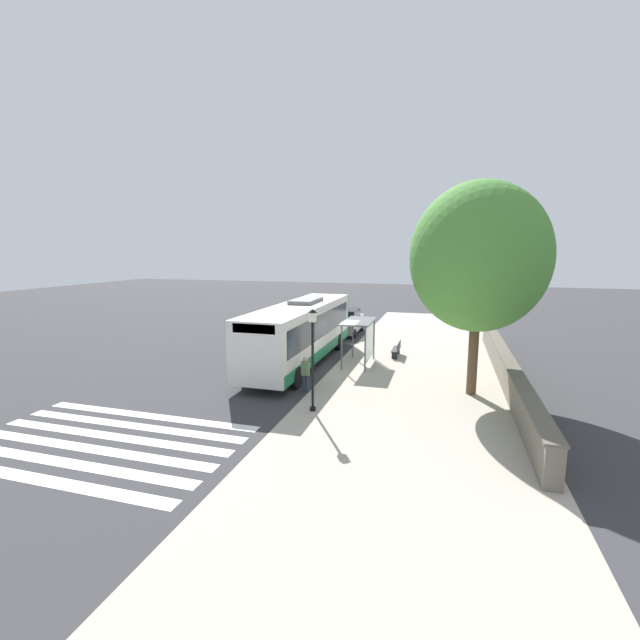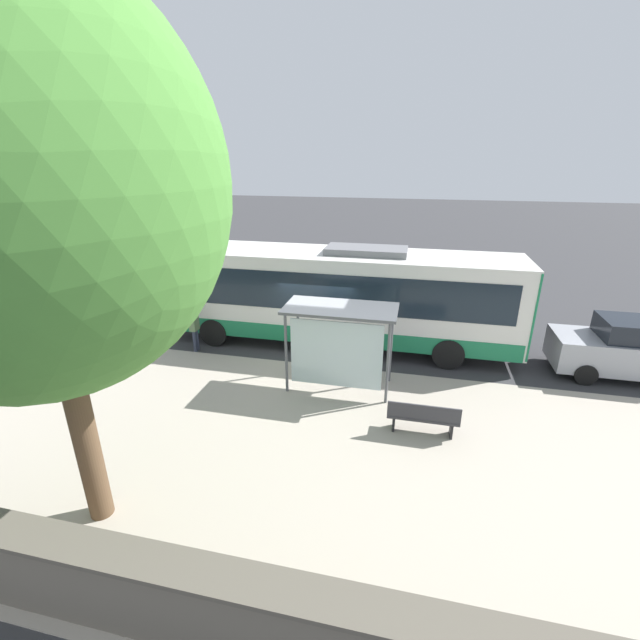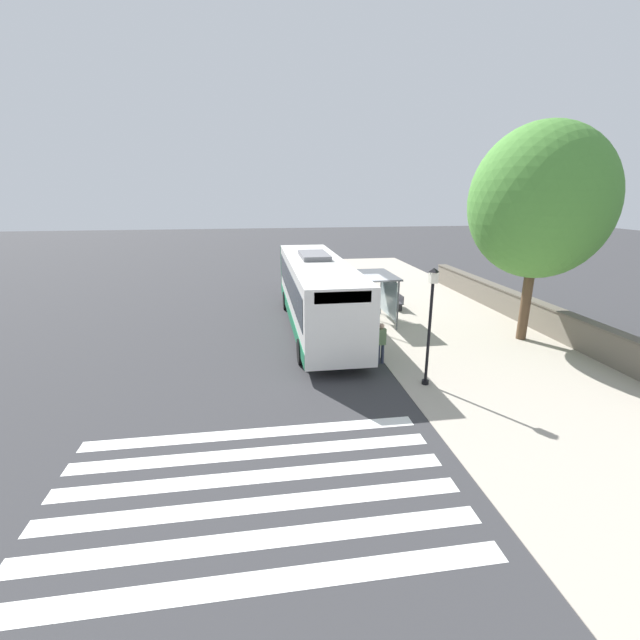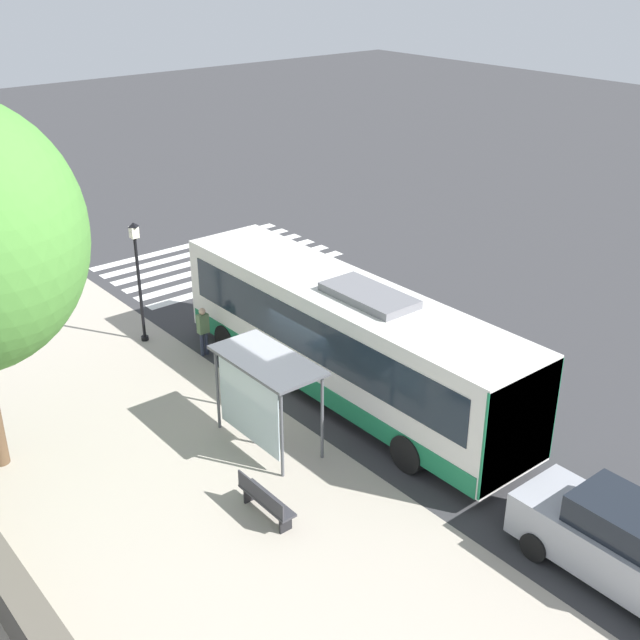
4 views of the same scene
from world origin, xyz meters
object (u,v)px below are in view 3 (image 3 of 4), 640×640
at_px(bus_shelter, 380,283).
at_px(parked_car_behind_bus, 306,275).
at_px(street_lamp_near, 430,317).
at_px(pedestrian, 381,340).
at_px(bench, 396,300).
at_px(bus, 317,292).
at_px(shade_tree, 540,202).

bearing_deg(bus_shelter, parked_car_behind_bus, -72.52).
distance_m(bus_shelter, parked_car_behind_bus, 9.06).
bearing_deg(bus_shelter, street_lamp_near, 86.21).
distance_m(bus_shelter, pedestrian, 5.60).
distance_m(bench, parked_car_behind_bus, 7.60).
bearing_deg(bus, pedestrian, 111.00).
bearing_deg(bus, parked_car_behind_bus, -93.62).
xyz_separation_m(bus_shelter, pedestrian, (1.48, 5.29, -1.09)).
distance_m(bus_shelter, shade_tree, 7.68).
bearing_deg(pedestrian, parked_car_behind_bus, -84.97).
bearing_deg(pedestrian, shade_tree, -165.84).
height_order(bus_shelter, parked_car_behind_bus, bus_shelter).
relative_size(bus_shelter, shade_tree, 0.34).
relative_size(street_lamp_near, parked_car_behind_bus, 0.89).
distance_m(bus, parked_car_behind_bus, 9.24).
xyz_separation_m(bus, bench, (-4.98, -2.99, -1.35)).
distance_m(pedestrian, parked_car_behind_bus, 13.92).
bearing_deg(bench, street_lamp_near, 77.38).
height_order(pedestrian, shade_tree, shade_tree).
distance_m(bench, street_lamp_near, 10.19).
height_order(bus_shelter, street_lamp_near, street_lamp_near).
relative_size(bench, street_lamp_near, 0.42).
xyz_separation_m(bench, shade_tree, (-3.89, 5.89, 5.47)).
relative_size(bus_shelter, bench, 1.82).
bearing_deg(shade_tree, bus, -18.15).
bearing_deg(pedestrian, street_lamp_near, 115.37).
height_order(bus, bus_shelter, bus).
height_order(bus_shelter, bench, bus_shelter).
bearing_deg(street_lamp_near, pedestrian, -64.63).
relative_size(shade_tree, parked_car_behind_bus, 2.01).
bearing_deg(street_lamp_near, bus, -67.62).
height_order(shade_tree, parked_car_behind_bus, shade_tree).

